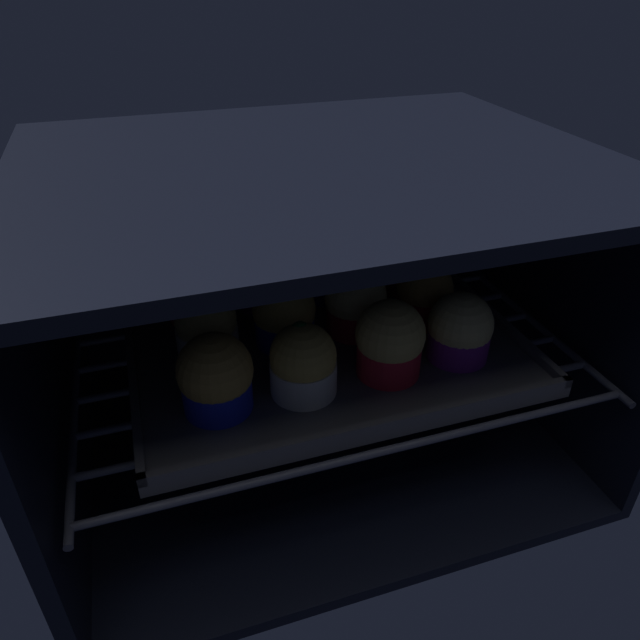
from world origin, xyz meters
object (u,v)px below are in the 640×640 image
Objects in this scene: baking_tray at (320,339)px; muffin_row0_col1 at (303,363)px; muffin_row2_col3 at (392,261)px; muffin_row1_col2 at (355,303)px; muffin_row1_col1 at (284,314)px; muffin_row0_col0 at (216,377)px; muffin_row2_col0 at (194,289)px; muffin_row2_col1 at (262,281)px; muffin_row0_col2 at (390,341)px; muffin_row0_col3 at (460,330)px; muffin_row2_col2 at (330,270)px; muffin_row1_col0 at (206,326)px; muffin_row1_col3 at (424,295)px.

muffin_row0_col1 is at bearing -117.45° from baking_tray.
muffin_row1_col2 is at bearing -134.29° from muffin_row2_col3.
muffin_row0_col1 is at bearing -93.48° from muffin_row1_col1.
muffin_row0_col0 reaches higher than muffin_row1_col2.
muffin_row0_col1 is 0.96× the size of muffin_row2_col0.
muffin_row2_col0 is at bearing -177.98° from muffin_row2_col1.
muffin_row2_col0 is (-17.48, 17.42, -0.21)cm from muffin_row0_col2.
muffin_row2_col2 is at bearing 117.67° from muffin_row0_col3.
muffin_row0_col2 is 19.55cm from muffin_row1_col0.
muffin_row2_col1 reaches higher than baking_tray.
muffin_row1_col2 is 12.02cm from muffin_row2_col3.
muffin_row2_col0 is 1.10× the size of muffin_row2_col1.
muffin_row1_col0 is at bearing 152.35° from muffin_row0_col2.
baking_tray is 5.28× the size of muffin_row0_col0.
muffin_row0_col3 is 7.96cm from muffin_row1_col3.
muffin_row0_col3 reaches higher than baking_tray.
muffin_row1_col3 is at bearing -45.89° from muffin_row2_col2.
muffin_row0_col1 is 12.59cm from muffin_row1_col2.
muffin_row1_col2 is 1.08× the size of muffin_row2_col1.
muffin_row1_col0 reaches higher than baking_tray.
muffin_row1_col2 reaches higher than muffin_row1_col3.
muffin_row0_col2 is at bearing -62.18° from baking_tray.
muffin_row0_col1 is 0.98× the size of muffin_row1_col0.
muffin_row0_col2 reaches higher than muffin_row2_col3.
muffin_row0_col3 is (12.96, -8.34, 3.85)cm from baking_tray.
muffin_row1_col0 reaches higher than muffin_row1_col3.
muffin_row0_col1 is 17.64cm from muffin_row0_col3.
muffin_row2_col0 is 1.02× the size of muffin_row2_col2.
muffin_row1_col0 reaches higher than muffin_row0_col3.
muffin_row2_col1 is at bearing 2.02° from muffin_row2_col0.
muffin_row0_col2 is 19.06cm from muffin_row2_col3.
muffin_row1_col0 reaches higher than muffin_row0_col1.
muffin_row1_col0 is 26.62cm from muffin_row2_col3.
baking_tray is 5.82× the size of muffin_row2_col1.
muffin_row2_col3 is at bearing 34.07° from baking_tray.
muffin_row0_col1 is 1.05× the size of muffin_row2_col1.
muffin_row0_col1 is 19.44cm from muffin_row2_col0.
baking_tray is at bearing -145.93° from muffin_row2_col3.
muffin_row1_col1 is (-17.07, 8.48, 0.22)cm from muffin_row0_col3.
muffin_row0_col2 is at bearing -177.13° from muffin_row0_col3.
muffin_row2_col3 reaches higher than muffin_row2_col1.
muffin_row0_col3 is at bearing -43.47° from muffin_row1_col2.
baking_tray is 5.12× the size of muffin_row0_col2.
muffin_row2_col1 is (8.17, 8.64, -0.40)cm from muffin_row1_col0.
muffin_row1_col0 is at bearing 86.78° from muffin_row0_col0.
muffin_row1_col0 is 1.05× the size of muffin_row1_col3.
muffin_row1_col0 is at bearing 161.36° from muffin_row0_col3.
muffin_row0_col3 is at bearing -18.64° from muffin_row1_col0.
muffin_row1_col2 reaches higher than baking_tray.
muffin_row0_col0 reaches higher than muffin_row0_col1.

